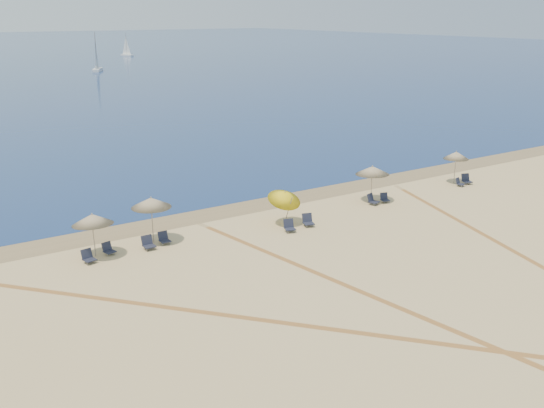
{
  "coord_description": "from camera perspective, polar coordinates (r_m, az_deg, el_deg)",
  "views": [
    {
      "loc": [
        -19.27,
        -9.65,
        12.38
      ],
      "look_at": [
        0.0,
        20.0,
        1.3
      ],
      "focal_mm": 40.59,
      "sensor_mm": 36.0,
      "label": 1
    }
  ],
  "objects": [
    {
      "name": "umbrella_4",
      "position": [
        42.04,
        9.3,
        3.1
      ],
      "size": [
        2.29,
        2.3,
        2.51
      ],
      "color": "gray",
      "rests_on": "ground"
    },
    {
      "name": "umbrella_1",
      "position": [
        33.31,
        -16.33,
        -1.37
      ],
      "size": [
        2.16,
        2.19,
        2.41
      ],
      "color": "gray",
      "rests_on": "ground"
    },
    {
      "name": "umbrella_5",
      "position": [
        48.05,
        16.72,
        4.35
      ],
      "size": [
        1.88,
        1.88,
        2.48
      ],
      "color": "gray",
      "rests_on": "ground"
    },
    {
      "name": "sailboat_0",
      "position": [
        190.13,
        -13.35,
        13.81
      ],
      "size": [
        2.65,
        4.46,
        6.49
      ],
      "rotation": [
        0.0,
        0.0,
        0.38
      ],
      "color": "white",
      "rests_on": "ocean"
    },
    {
      "name": "chair_10",
      "position": [
        47.69,
        16.99,
        1.91
      ],
      "size": [
        0.66,
        0.72,
        0.62
      ],
      "rotation": [
        0.0,
        0.0,
        0.3
      ],
      "color": "black",
      "rests_on": "ground"
    },
    {
      "name": "chair_11",
      "position": [
        48.51,
        17.57,
        2.19
      ],
      "size": [
        0.82,
        0.89,
        0.75
      ],
      "rotation": [
        0.0,
        0.0,
        -0.33
      ],
      "color": "black",
      "rests_on": "ground"
    },
    {
      "name": "sailboat_1",
      "position": [
        142.16,
        -15.97,
        12.76
      ],
      "size": [
        3.81,
        5.54,
        8.23
      ],
      "rotation": [
        0.0,
        0.0,
        -0.48
      ],
      "color": "white",
      "rests_on": "ocean"
    },
    {
      "name": "chair_6",
      "position": [
        36.21,
        1.61,
        -2.07
      ],
      "size": [
        0.77,
        0.84,
        0.72
      ],
      "rotation": [
        0.0,
        0.0,
        -0.29
      ],
      "color": "black",
      "rests_on": "ground"
    },
    {
      "name": "chair_9",
      "position": [
        42.44,
        10.41,
        0.53
      ],
      "size": [
        0.68,
        0.74,
        0.63
      ],
      "rotation": [
        0.0,
        0.0,
        -0.3
      ],
      "color": "black",
      "rests_on": "ground"
    },
    {
      "name": "chair_5",
      "position": [
        34.87,
        -9.99,
        -3.16
      ],
      "size": [
        0.56,
        0.65,
        0.67
      ],
      "rotation": [
        0.0,
        0.0,
        -0.01
      ],
      "color": "black",
      "rests_on": "ground"
    },
    {
      "name": "chair_7",
      "position": [
        37.19,
        3.35,
        -1.55
      ],
      "size": [
        0.79,
        0.86,
        0.74
      ],
      "rotation": [
        0.0,
        0.0,
        -0.3
      ],
      "color": "black",
      "rests_on": "ground"
    },
    {
      "name": "chair_2",
      "position": [
        33.17,
        -16.68,
        -4.72
      ],
      "size": [
        0.69,
        0.77,
        0.69
      ],
      "rotation": [
        0.0,
        0.0,
        0.19
      ],
      "color": "black",
      "rests_on": "ground"
    },
    {
      "name": "tire_tracks",
      "position": [
        29.47,
        11.2,
        -7.79
      ],
      "size": [
        53.71,
        40.54,
        0.0
      ],
      "color": "tan",
      "rests_on": "ground"
    },
    {
      "name": "chair_3",
      "position": [
        33.99,
        -14.94,
        -4.06
      ],
      "size": [
        0.68,
        0.74,
        0.65
      ],
      "rotation": [
        0.0,
        0.0,
        0.25
      ],
      "color": "black",
      "rests_on": "ground"
    },
    {
      "name": "wet_sand",
      "position": [
        40.7,
        -3.07,
        -0.33
      ],
      "size": [
        500.0,
        500.0,
        0.0
      ],
      "primitive_type": "plane",
      "color": "olive",
      "rests_on": "ground"
    },
    {
      "name": "chair_4",
      "position": [
        34.23,
        -11.42,
        -3.58
      ],
      "size": [
        0.62,
        0.72,
        0.74
      ],
      "rotation": [
        0.0,
        0.0,
        0.01
      ],
      "color": "black",
      "rests_on": "ground"
    },
    {
      "name": "umbrella_2",
      "position": [
        34.54,
        -11.15,
        0.13
      ],
      "size": [
        2.22,
        2.22,
        2.66
      ],
      "color": "gray",
      "rests_on": "ground"
    },
    {
      "name": "umbrella_3",
      "position": [
        36.98,
        1.22,
        0.72
      ],
      "size": [
        2.03,
        2.08,
        2.43
      ],
      "color": "gray",
      "rests_on": "ground"
    },
    {
      "name": "chair_8",
      "position": [
        41.79,
        9.28,
        0.39
      ],
      "size": [
        0.77,
        0.84,
        0.72
      ],
      "rotation": [
        0.0,
        0.0,
        0.29
      ],
      "color": "black",
      "rests_on": "ground"
    }
  ]
}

